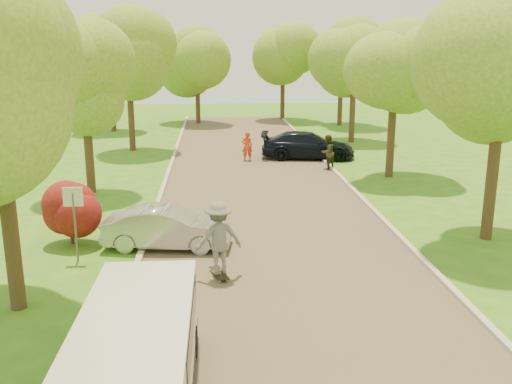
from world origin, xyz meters
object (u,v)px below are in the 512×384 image
object	(u,v)px
silver_sedan	(167,228)
dark_sedan	(308,145)
person_striped	(247,146)
skateboarder	(219,238)
longboard	(219,273)
street_sign	(74,208)
minivan	(138,356)
person_olive	(327,152)

from	to	relation	value
silver_sedan	dark_sedan	world-z (taller)	dark_sedan
silver_sedan	person_striped	bearing A→B (deg)	-5.90
dark_sedan	skateboarder	xyz separation A→B (m)	(-5.07, -16.24, 0.37)
longboard	skateboarder	bearing A→B (deg)	110.69
silver_sedan	skateboarder	distance (m)	2.90
street_sign	minivan	size ratio (longest dim) A/B	0.46
street_sign	longboard	distance (m)	4.55
person_olive	person_striped	bearing A→B (deg)	-75.62
longboard	skateboarder	distance (m)	1.00
skateboarder	silver_sedan	bearing A→B (deg)	-73.78
minivan	person_olive	xyz separation A→B (m)	(7.00, 18.85, -0.06)
person_olive	dark_sedan	bearing A→B (deg)	-122.61
street_sign	person_olive	xyz separation A→B (m)	(9.60, 11.86, -0.70)
skateboarder	person_striped	distance (m)	15.98
dark_sedan	person_olive	size ratio (longest dim) A/B	2.92
skateboarder	minivan	bearing A→B (deg)	59.17
longboard	person_striped	xyz separation A→B (m)	(1.72, 15.88, 0.67)
silver_sedan	dark_sedan	bearing A→B (deg)	-17.84
street_sign	dark_sedan	world-z (taller)	street_sign
longboard	person_striped	size ratio (longest dim) A/B	0.67
minivan	longboard	size ratio (longest dim) A/B	4.52
dark_sedan	longboard	distance (m)	17.02
street_sign	silver_sedan	xyz separation A→B (m)	(2.50, 0.91, -0.93)
silver_sedan	person_striped	distance (m)	13.86
longboard	skateboarder	size ratio (longest dim) A/B	0.53
person_striped	minivan	bearing A→B (deg)	81.51
person_olive	silver_sedan	bearing A→B (deg)	14.55
street_sign	silver_sedan	bearing A→B (deg)	19.91
longboard	person_olive	bearing A→B (deg)	-128.79
minivan	person_striped	bearing A→B (deg)	82.24
dark_sedan	person_striped	world-z (taller)	person_striped
dark_sedan	skateboarder	world-z (taller)	skateboarder
longboard	person_olive	size ratio (longest dim) A/B	0.60
silver_sedan	person_striped	xyz separation A→B (m)	(3.25, 13.47, 0.15)
skateboarder	longboard	bearing A→B (deg)	-69.31
longboard	skateboarder	world-z (taller)	skateboarder
minivan	person_striped	distance (m)	21.59
dark_sedan	street_sign	bearing A→B (deg)	156.22
dark_sedan	longboard	bearing A→B (deg)	170.60
skateboarder	person_olive	distance (m)	14.49
skateboarder	person_striped	xyz separation A→B (m)	(1.72, 15.88, -0.33)
dark_sedan	person_olive	xyz separation A→B (m)	(0.50, -2.86, 0.13)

